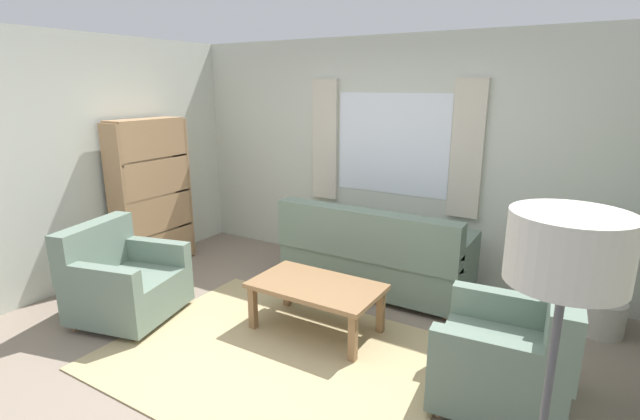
# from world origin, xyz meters

# --- Properties ---
(ground_plane) EXTENTS (6.24, 6.24, 0.00)m
(ground_plane) POSITION_xyz_m (0.00, 0.00, 0.00)
(ground_plane) COLOR gray
(wall_back) EXTENTS (5.32, 0.12, 2.60)m
(wall_back) POSITION_xyz_m (0.00, 2.26, 1.30)
(wall_back) COLOR beige
(wall_back) RESTS_ON ground_plane
(wall_left) EXTENTS (0.12, 4.40, 2.60)m
(wall_left) POSITION_xyz_m (-2.66, 0.00, 1.30)
(wall_left) COLOR beige
(wall_left) RESTS_ON ground_plane
(window_with_curtains) EXTENTS (1.98, 0.07, 1.40)m
(window_with_curtains) POSITION_xyz_m (0.00, 2.18, 1.45)
(window_with_curtains) COLOR white
(area_rug) EXTENTS (2.57, 1.99, 0.01)m
(area_rug) POSITION_xyz_m (0.00, 0.00, 0.01)
(area_rug) COLOR tan
(area_rug) RESTS_ON ground_plane
(couch) EXTENTS (1.90, 0.82, 0.92)m
(couch) POSITION_xyz_m (0.13, 1.54, 0.37)
(couch) COLOR slate
(couch) RESTS_ON ground_plane
(armchair_left) EXTENTS (1.00, 1.01, 0.88)m
(armchair_left) POSITION_xyz_m (-1.59, -0.18, 0.35)
(armchair_left) COLOR slate
(armchair_left) RESTS_ON ground_plane
(armchair_right) EXTENTS (0.89, 0.91, 0.88)m
(armchair_right) POSITION_xyz_m (1.67, 0.36, 0.35)
(armchair_right) COLOR slate
(armchair_right) RESTS_ON ground_plane
(coffee_table) EXTENTS (1.10, 0.64, 0.44)m
(coffee_table) POSITION_xyz_m (0.06, 0.51, 0.38)
(coffee_table) COLOR olive
(coffee_table) RESTS_ON ground_plane
(potted_plant) EXTENTS (1.01, 1.03, 1.21)m
(potted_plant) POSITION_xyz_m (2.19, 1.75, 0.56)
(potted_plant) COLOR #B7B2A8
(potted_plant) RESTS_ON ground_plane
(bookshelf) EXTENTS (0.30, 0.94, 1.72)m
(bookshelf) POSITION_xyz_m (-2.35, 0.88, 0.78)
(bookshelf) COLOR #A87F56
(bookshelf) RESTS_ON ground_plane
(standing_lamp) EXTENTS (0.39, 0.39, 1.69)m
(standing_lamp) POSITION_xyz_m (1.95, -0.98, 1.45)
(standing_lamp) COLOR #4C4C51
(standing_lamp) RESTS_ON ground_plane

